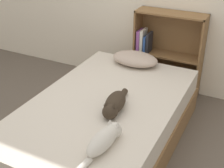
# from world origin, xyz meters

# --- Properties ---
(ground_plane) EXTENTS (8.00, 8.00, 0.00)m
(ground_plane) POSITION_xyz_m (0.00, 0.00, 0.00)
(ground_plane) COLOR brown
(bed) EXTENTS (1.24, 2.04, 0.49)m
(bed) POSITION_xyz_m (0.00, 0.00, 0.24)
(bed) COLOR brown
(bed) RESTS_ON ground_plane
(pillow) EXTENTS (0.51, 0.32, 0.14)m
(pillow) POSITION_xyz_m (-0.06, 0.83, 0.55)
(pillow) COLOR #B29E8E
(pillow) RESTS_ON bed
(cat_light) EXTENTS (0.16, 0.53, 0.14)m
(cat_light) POSITION_xyz_m (0.29, -0.54, 0.55)
(cat_light) COLOR beige
(cat_light) RESTS_ON bed
(cat_dark) EXTENTS (0.20, 0.49, 0.15)m
(cat_dark) POSITION_xyz_m (0.15, -0.10, 0.56)
(cat_dark) COLOR #33281E
(cat_dark) RESTS_ON bed
(bookshelf) EXTENTS (0.79, 0.26, 1.00)m
(bookshelf) POSITION_xyz_m (0.15, 1.27, 0.51)
(bookshelf) COLOR brown
(bookshelf) RESTS_ON ground_plane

